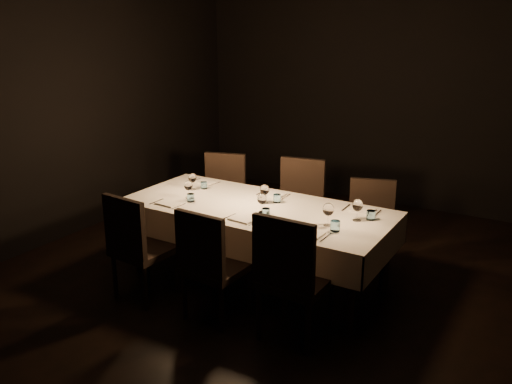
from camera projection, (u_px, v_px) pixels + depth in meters
The scene contains 14 objects.
room at pixel (256, 128), 4.81m from camera, with size 5.01×6.01×3.01m.
dining_table at pixel (256, 214), 5.05m from camera, with size 2.52×1.12×0.76m.
chair_near_left at pixel (137, 243), 4.75m from camera, with size 0.51×0.51×0.99m.
place_setting_near_left at pixel (183, 194), 5.17m from camera, with size 0.31×0.40×0.17m.
chair_near_center at pixel (210, 261), 4.41m from camera, with size 0.49×0.49×0.98m.
place_setting_near_center at pixel (257, 208), 4.76m from camera, with size 0.33×0.40×0.18m.
chair_near_right at pixel (291, 273), 4.11m from camera, with size 0.51×0.51×1.05m.
place_setting_near_right at pixel (324, 220), 4.44m from camera, with size 0.36×0.42×0.20m.
chair_far_left at pixel (223, 194), 6.13m from camera, with size 0.59×0.59×0.98m.
place_setting_far_left at pixel (199, 181), 5.59m from camera, with size 0.31×0.39×0.17m.
chair_far_center at pixel (299, 203), 5.78m from camera, with size 0.57×0.57×1.01m.
place_setting_far_center at pixel (270, 193), 5.17m from camera, with size 0.33×0.40×0.18m.
chair_far_right at pixel (371, 222), 5.33m from camera, with size 0.56×0.56×0.92m.
place_setting_far_right at pixel (362, 209), 4.72m from camera, with size 0.35×0.41×0.19m.
Camera 1 is at (2.45, -4.08, 2.39)m, focal length 38.00 mm.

